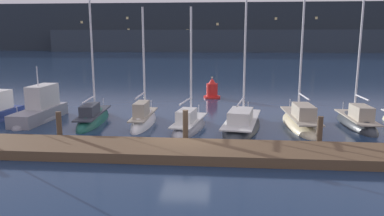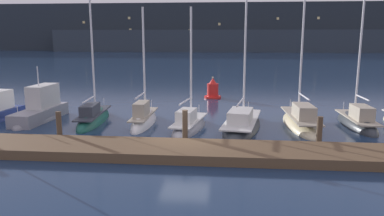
# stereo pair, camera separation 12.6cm
# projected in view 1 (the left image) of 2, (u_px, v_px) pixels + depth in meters

# --- Properties ---
(ground_plane) EXTENTS (400.00, 400.00, 0.00)m
(ground_plane) POSITION_uv_depth(u_px,v_px,m) (185.00, 145.00, 19.02)
(ground_plane) COLOR #192D4C
(dock) EXTENTS (35.56, 2.80, 0.45)m
(dock) POSITION_uv_depth(u_px,v_px,m) (182.00, 151.00, 17.39)
(dock) COLOR brown
(dock) RESTS_ON ground
(mooring_pile_1) EXTENTS (0.28, 0.28, 1.62)m
(mooring_pile_1) POSITION_uv_depth(u_px,v_px,m) (59.00, 127.00, 19.47)
(mooring_pile_1) COLOR #4C3D2D
(mooring_pile_1) RESTS_ON ground
(mooring_pile_2) EXTENTS (0.28, 0.28, 1.83)m
(mooring_pile_2) POSITION_uv_depth(u_px,v_px,m) (185.00, 128.00, 18.87)
(mooring_pile_2) COLOR #4C3D2D
(mooring_pile_2) RESTS_ON ground
(mooring_pile_3) EXTENTS (0.28, 0.28, 1.63)m
(mooring_pile_3) POSITION_uv_depth(u_px,v_px,m) (320.00, 133.00, 18.32)
(mooring_pile_3) COLOR #4C3D2D
(mooring_pile_3) RESTS_ON ground
(motorboat_berth_2) EXTENTS (1.90, 5.66, 4.18)m
(motorboat_berth_2) POSITION_uv_depth(u_px,v_px,m) (40.00, 114.00, 24.55)
(motorboat_berth_2) COLOR gray
(motorboat_berth_2) RESTS_ON ground
(sailboat_berth_3) EXTENTS (1.83, 6.06, 9.07)m
(sailboat_berth_3) POSITION_uv_depth(u_px,v_px,m) (93.00, 120.00, 24.04)
(sailboat_berth_3) COLOR #195647
(sailboat_berth_3) RESTS_ON ground
(sailboat_berth_4) EXTENTS (1.20, 5.28, 8.03)m
(sailboat_berth_4) POSITION_uv_depth(u_px,v_px,m) (144.00, 122.00, 23.46)
(sailboat_berth_4) COLOR white
(sailboat_berth_4) RESTS_ON ground
(sailboat_berth_5) EXTENTS (2.31, 5.39, 7.76)m
(sailboat_berth_5) POSITION_uv_depth(u_px,v_px,m) (189.00, 127.00, 22.24)
(sailboat_berth_5) COLOR gray
(sailboat_berth_5) RESTS_ON ground
(sailboat_berth_6) EXTENTS (3.20, 7.39, 10.31)m
(sailboat_berth_6) POSITION_uv_depth(u_px,v_px,m) (242.00, 126.00, 22.53)
(sailboat_berth_6) COLOR #2D3338
(sailboat_berth_6) RESTS_ON ground
(sailboat_berth_7) EXTENTS (1.94, 6.63, 9.77)m
(sailboat_berth_7) POSITION_uv_depth(u_px,v_px,m) (300.00, 123.00, 22.95)
(sailboat_berth_7) COLOR beige
(sailboat_berth_7) RESTS_ON ground
(sailboat_berth_8) EXTENTS (1.64, 5.66, 9.33)m
(sailboat_berth_8) POSITION_uv_depth(u_px,v_px,m) (356.00, 124.00, 23.07)
(sailboat_berth_8) COLOR #2D3338
(sailboat_berth_8) RESTS_ON ground
(channel_buoy) EXTENTS (1.49, 1.49, 1.91)m
(channel_buoy) POSITION_uv_depth(u_px,v_px,m) (212.00, 90.00, 33.20)
(channel_buoy) COLOR red
(channel_buoy) RESTS_ON ground
(hillside_backdrop) EXTENTS (240.00, 23.00, 16.13)m
(hillside_backdrop) POSITION_uv_depth(u_px,v_px,m) (227.00, 29.00, 131.58)
(hillside_backdrop) COLOR #232B33
(hillside_backdrop) RESTS_ON ground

